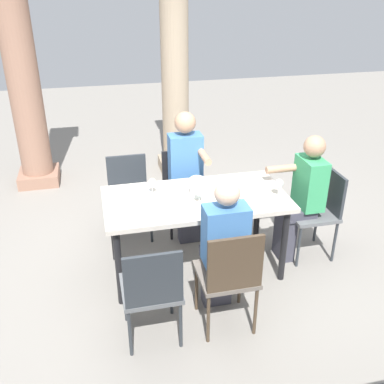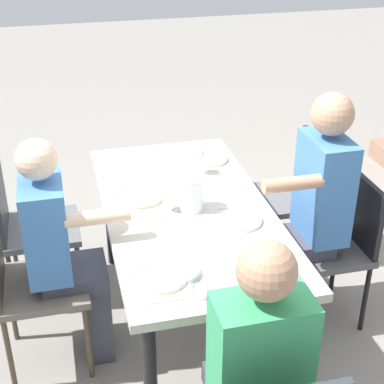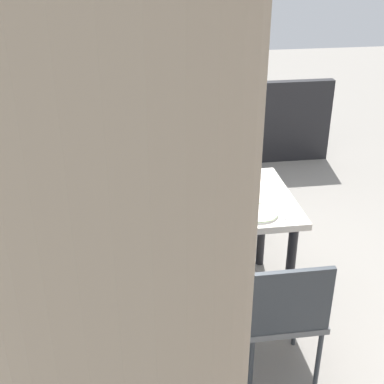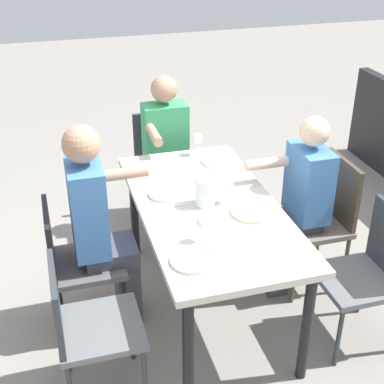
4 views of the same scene
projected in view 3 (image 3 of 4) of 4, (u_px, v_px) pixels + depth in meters
name	position (u px, v px, depth m)	size (l,w,h in m)	color
ground_plane	(170.00, 298.00, 3.75)	(16.00, 16.00, 0.00)	gray
dining_table	(168.00, 212.00, 3.44)	(1.64, 0.83, 0.78)	beige
chair_west_north	(282.00, 311.00, 2.86)	(0.44, 0.44, 0.85)	#5B5E61
chair_west_south	(222.00, 179.00, 4.33)	(0.44, 0.44, 0.88)	#5B5E61
chair_mid_north	(173.00, 321.00, 2.78)	(0.44, 0.44, 0.86)	#4F4F50
chair_mid_south	(150.00, 180.00, 4.24)	(0.44, 0.44, 0.93)	#6A6158
diner_woman_green	(2.00, 227.00, 3.31)	(0.49, 0.35, 1.27)	#3F3F4C
diner_man_white	(169.00, 267.00, 2.84)	(0.35, 0.50, 1.35)	#3F3F4C
diner_guest_third	(151.00, 176.00, 4.01)	(0.35, 0.49, 1.25)	#3F3F4C
patio_railing	(146.00, 129.00, 5.57)	(4.04, 0.10, 0.90)	black
plate_0	(258.00, 213.00, 3.25)	(0.25, 0.25, 0.02)	white
wine_glass_0	(229.00, 192.00, 3.27)	(0.07, 0.07, 0.15)	white
fork_0	(282.00, 212.00, 3.27)	(0.02, 0.17, 0.01)	silver
spoon_0	(234.00, 216.00, 3.23)	(0.02, 0.17, 0.01)	silver
plate_1	(188.00, 184.00, 3.62)	(0.26, 0.26, 0.02)	silver
wine_glass_1	(165.00, 178.00, 3.46)	(0.07, 0.07, 0.15)	white
fork_1	(210.00, 183.00, 3.64)	(0.02, 0.17, 0.01)	silver
spoon_1	(166.00, 186.00, 3.60)	(0.02, 0.17, 0.01)	silver
plate_2	(139.00, 219.00, 3.18)	(0.21, 0.21, 0.02)	white
fork_2	(164.00, 218.00, 3.20)	(0.02, 0.17, 0.01)	silver
spoon_2	(114.00, 222.00, 3.16)	(0.02, 0.17, 0.01)	silver
plate_3	(81.00, 189.00, 3.54)	(0.23, 0.23, 0.02)	white
wine_glass_3	(52.00, 182.00, 3.38)	(0.08, 0.08, 0.17)	white
fork_3	(104.00, 188.00, 3.57)	(0.02, 0.17, 0.01)	silver
spoon_3	(58.00, 191.00, 3.53)	(0.02, 0.17, 0.01)	silver
water_pitcher	(165.00, 192.00, 3.35)	(0.13, 0.13, 0.18)	white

